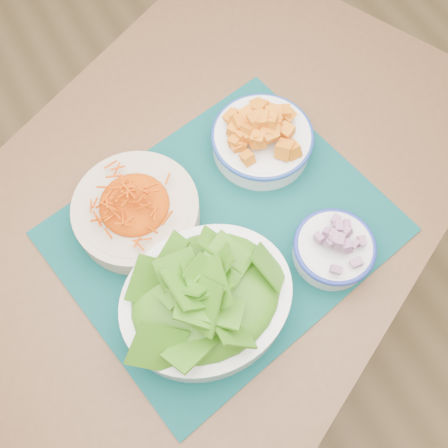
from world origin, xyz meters
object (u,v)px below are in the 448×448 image
object	(u,v)px
placemat	(224,231)
lettuce_bowl	(206,297)
carrot_bowl	(135,208)
table	(207,224)
squash_bowl	(262,135)
onion_bowl	(334,247)

from	to	relation	value
placemat	lettuce_bowl	world-z (taller)	lettuce_bowl
carrot_bowl	lettuce_bowl	bearing A→B (deg)	-81.86
placemat	carrot_bowl	distance (m)	0.16
table	carrot_bowl	size ratio (longest dim) A/B	5.66
carrot_bowl	squash_bowl	size ratio (longest dim) A/B	1.00
carrot_bowl	onion_bowl	distance (m)	0.34
table	lettuce_bowl	world-z (taller)	lettuce_bowl
carrot_bowl	onion_bowl	size ratio (longest dim) A/B	1.58
onion_bowl	lettuce_bowl	bearing A→B (deg)	173.65
table	onion_bowl	distance (m)	0.28
onion_bowl	placemat	bearing A→B (deg)	136.81
lettuce_bowl	onion_bowl	xyz separation A→B (m)	(0.22, -0.02, -0.02)
lettuce_bowl	onion_bowl	size ratio (longest dim) A/B	1.86
squash_bowl	placemat	bearing A→B (deg)	-141.78
carrot_bowl	lettuce_bowl	distance (m)	0.20
placemat	carrot_bowl	xyz separation A→B (m)	(-0.12, 0.10, 0.04)
onion_bowl	squash_bowl	bearing A→B (deg)	88.17
table	onion_bowl	size ratio (longest dim) A/B	8.95
placemat	onion_bowl	xyz separation A→B (m)	(0.14, -0.13, 0.04)
squash_bowl	onion_bowl	world-z (taller)	squash_bowl
table	onion_bowl	bearing A→B (deg)	-80.54
squash_bowl	onion_bowl	size ratio (longest dim) A/B	1.58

